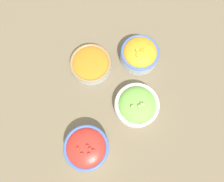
{
  "coord_description": "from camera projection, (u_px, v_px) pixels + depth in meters",
  "views": [
    {
      "loc": [
        -0.14,
        -0.13,
        0.79
      ],
      "look_at": [
        0.0,
        0.0,
        0.03
      ],
      "focal_mm": 35.0,
      "sensor_mm": 36.0,
      "label": 1
    }
  ],
  "objects": [
    {
      "name": "bowl_carrots",
      "position": [
        91.0,
        64.0,
        0.81
      ],
      "size": [
        0.15,
        0.15,
        0.05
      ],
      "color": "#B2C1CC",
      "rests_on": "ground_plane"
    },
    {
      "name": "bowl_cherry_tomatoes",
      "position": [
        87.0,
        148.0,
        0.73
      ],
      "size": [
        0.15,
        0.15,
        0.08
      ],
      "color": "white",
      "rests_on": "ground_plane"
    },
    {
      "name": "ground_plane",
      "position": [
        112.0,
        93.0,
        0.81
      ],
      "size": [
        3.0,
        3.0,
        0.0
      ],
      "primitive_type": "plane",
      "color": "#75664C"
    },
    {
      "name": "bowl_squash",
      "position": [
        140.0,
        54.0,
        0.81
      ],
      "size": [
        0.14,
        0.14,
        0.09
      ],
      "color": "#B2C1CC",
      "rests_on": "ground_plane"
    },
    {
      "name": "bowl_lettuce",
      "position": [
        137.0,
        105.0,
        0.77
      ],
      "size": [
        0.16,
        0.16,
        0.08
      ],
      "color": "white",
      "rests_on": "ground_plane"
    }
  ]
}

